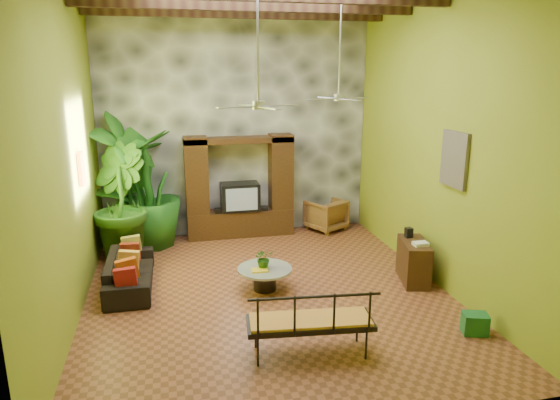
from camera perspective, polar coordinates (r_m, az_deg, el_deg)
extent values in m
plane|color=brown|center=(8.69, -1.41, -10.53)|extent=(7.00, 7.00, 0.00)
cube|color=olive|center=(11.37, -5.04, 8.60)|extent=(6.00, 0.02, 5.00)
cube|color=olive|center=(7.93, -23.37, 4.76)|extent=(0.02, 7.00, 5.00)
cube|color=olive|center=(9.02, 17.63, 6.36)|extent=(0.02, 7.00, 5.00)
cube|color=#3F4047|center=(11.31, -5.00, 8.57)|extent=(5.98, 0.10, 4.98)
cube|color=#372411|center=(9.19, -3.34, 21.42)|extent=(5.95, 0.16, 0.22)
cube|color=#372411|center=(10.47, -4.61, 20.58)|extent=(5.95, 0.16, 0.22)
cube|color=black|center=(11.47, -4.54, -2.58)|extent=(2.40, 0.50, 0.60)
cube|color=black|center=(11.12, -9.50, 2.04)|extent=(0.50, 0.48, 2.00)
cube|color=black|center=(11.38, 0.10, 2.54)|extent=(0.50, 0.48, 2.00)
cube|color=black|center=(11.05, -4.74, 6.86)|extent=(2.40, 0.48, 0.12)
cube|color=black|center=(11.28, -4.59, 0.40)|extent=(0.85, 0.52, 0.62)
cube|color=#8C99A8|center=(11.02, -4.39, 0.06)|extent=(0.70, 0.02, 0.50)
cylinder|color=#B1B2B6|center=(7.43, -2.56, 17.74)|extent=(0.04, 0.04, 1.80)
cylinder|color=#B1B2B6|center=(7.44, -2.48, 10.80)|extent=(0.18, 0.18, 0.12)
cube|color=#B1B2B6|center=(7.60, 0.02, 10.75)|extent=(0.58, 0.26, 0.01)
cube|color=#B1B2B6|center=(7.77, -3.64, 10.81)|extent=(0.26, 0.58, 0.01)
cube|color=#B1B2B6|center=(7.29, -5.07, 10.52)|extent=(0.58, 0.26, 0.01)
cube|color=#B1B2B6|center=(7.12, -1.21, 10.47)|extent=(0.26, 0.58, 0.01)
cylinder|color=#B1B2B6|center=(9.45, 6.89, 17.02)|extent=(0.04, 0.04, 1.80)
cylinder|color=#B1B2B6|center=(9.45, 6.72, 11.57)|extent=(0.18, 0.18, 0.12)
cube|color=#B1B2B6|center=(9.66, 8.52, 11.46)|extent=(0.58, 0.26, 0.01)
cube|color=#B1B2B6|center=(9.75, 5.50, 11.58)|extent=(0.26, 0.58, 0.01)
cube|color=#B1B2B6|center=(9.25, 4.84, 11.42)|extent=(0.58, 0.26, 0.01)
cube|color=#B1B2B6|center=(9.16, 8.01, 11.30)|extent=(0.26, 0.58, 0.01)
cube|color=gold|center=(8.96, -21.77, 3.35)|extent=(0.06, 0.32, 0.55)
cube|color=#21507A|center=(8.52, 19.30, 4.40)|extent=(0.06, 0.70, 0.90)
imported|color=black|center=(9.17, -16.78, -7.88)|extent=(0.77, 1.93, 0.56)
imported|color=olive|center=(11.85, 5.26, -1.67)|extent=(1.08, 1.09, 0.74)
imported|color=#26691B|center=(10.93, -17.06, 2.11)|extent=(1.77, 1.82, 2.88)
imported|color=#275A17|center=(10.27, -18.00, -0.33)|extent=(1.45, 1.58, 2.33)
imported|color=#1F5F19|center=(10.91, -14.88, 1.23)|extent=(1.72, 1.72, 2.50)
cylinder|color=black|center=(8.73, -1.74, -9.10)|extent=(0.40, 0.40, 0.36)
cylinder|color=#B1BDB7|center=(8.65, -1.75, -7.89)|extent=(0.94, 0.94, 0.04)
imported|color=#265616|center=(8.58, -1.85, -6.65)|extent=(0.34, 0.30, 0.36)
cube|color=gold|center=(8.52, -2.34, -8.01)|extent=(0.28, 0.20, 0.03)
cube|color=black|center=(6.82, 3.45, -13.84)|extent=(1.73, 0.73, 0.07)
cube|color=gold|center=(6.80, 3.45, -13.55)|extent=(1.64, 0.67, 0.06)
cube|color=black|center=(6.44, 4.25, -12.97)|extent=(1.67, 0.22, 0.54)
cube|color=#3E2013|center=(9.31, 15.01, -6.79)|extent=(0.63, 1.00, 0.75)
cube|color=#1F7734|center=(7.93, 21.38, -13.02)|extent=(0.41, 0.35, 0.30)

